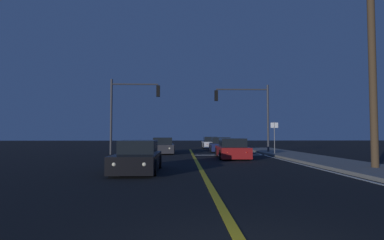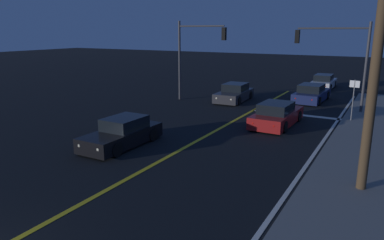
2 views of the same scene
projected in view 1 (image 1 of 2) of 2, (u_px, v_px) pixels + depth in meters
name	position (u px, v px, depth m)	size (l,w,h in m)	color
sidewalk_right	(353.00, 166.00, 14.85)	(3.20, 39.15, 0.15)	slate
lane_line_center	(200.00, 168.00, 14.61)	(0.20, 36.98, 0.01)	gold
lane_line_edge_right	(315.00, 168.00, 14.79)	(0.16, 36.98, 0.01)	silver
stop_bar	(230.00, 155.00, 24.07)	(5.73, 0.50, 0.01)	silver
car_following_oncoming_black	(138.00, 158.00, 13.34)	(1.85, 4.39, 1.34)	black
car_lead_oncoming_charcoal	(163.00, 146.00, 26.35)	(2.09, 4.46, 1.34)	#2D2D33
car_distant_tail_navy	(220.00, 145.00, 29.28)	(2.13, 4.76, 1.34)	navy
car_far_approaching_white	(210.00, 143.00, 36.35)	(1.83, 4.61, 1.34)	silver
car_parked_curb_red	(232.00, 150.00, 20.88)	(2.05, 4.76, 1.34)	maroon
traffic_signal_near_right	(248.00, 107.00, 26.61)	(4.69, 0.28, 5.88)	#38383D
traffic_signal_far_left	(129.00, 104.00, 24.89)	(3.97, 0.28, 6.05)	#38383D
utility_pole_right	(372.00, 40.00, 13.88)	(1.95, 0.32, 11.22)	#4C3823
street_sign_corner	(274.00, 133.00, 23.76)	(0.56, 0.13, 2.56)	slate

